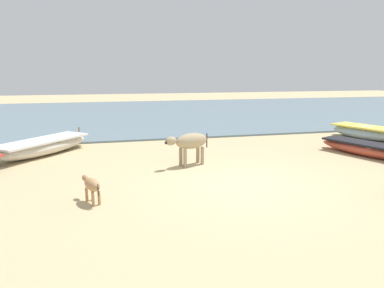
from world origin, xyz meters
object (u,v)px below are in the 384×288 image
fishing_boat_0 (365,132)px  fishing_boat_4 (43,146)px  fishing_boat_5 (367,149)px  calf_near_tan (92,185)px  cow_second_adult_dun (190,142)px

fishing_boat_0 → fishing_boat_4: size_ratio=0.89×
fishing_boat_4 → fishing_boat_0: bearing=-50.5°
fishing_boat_4 → fishing_boat_5: bearing=-64.0°
fishing_boat_0 → calf_near_tan: fishing_boat_0 is taller
fishing_boat_0 → calf_near_tan: (-11.30, -4.96, 0.10)m
fishing_boat_0 → fishing_boat_5: size_ratio=0.91×
calf_near_tan → fishing_boat_0: bearing=-90.3°
fishing_boat_0 → fishing_boat_5: 3.39m
fishing_boat_4 → fishing_boat_5: (11.05, -2.83, -0.05)m
calf_near_tan → fishing_boat_4: bearing=-3.9°
fishing_boat_5 → fishing_boat_4: bearing=-124.5°
fishing_boat_0 → cow_second_adult_dun: 8.80m
fishing_boat_0 → fishing_boat_4: fishing_boat_0 is taller
fishing_boat_5 → cow_second_adult_dun: size_ratio=2.35×
fishing_boat_5 → cow_second_adult_dun: 6.34m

